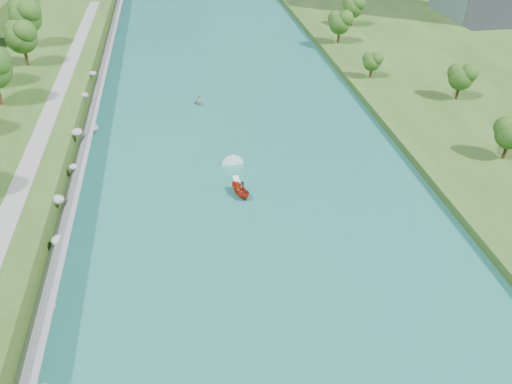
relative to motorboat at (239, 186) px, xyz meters
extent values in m
plane|color=#2D5119|center=(1.56, -14.94, -0.81)|extent=(260.00, 260.00, 0.00)
cube|color=#1A655C|center=(1.56, 5.06, -0.76)|extent=(55.00, 240.00, 0.10)
cube|color=slate|center=(-24.29, 5.06, 0.99)|extent=(3.54, 236.00, 4.05)
ellipsoid|color=gray|center=(-23.88, -20.57, 0.23)|extent=(1.19, 1.25, 0.87)
ellipsoid|color=gray|center=(-24.34, -10.25, 1.20)|extent=(1.85, 1.80, 1.23)
ellipsoid|color=gray|center=(-25.58, -2.20, 2.00)|extent=(1.81, 1.62, 1.28)
ellipsoid|color=gray|center=(-24.74, 6.91, 1.69)|extent=(1.23, 1.20, 0.88)
ellipsoid|color=gray|center=(-25.22, 16.59, 2.70)|extent=(1.78, 2.04, 1.15)
ellipsoid|color=gray|center=(-23.54, 22.26, 0.48)|extent=(1.75, 2.06, 1.28)
ellipsoid|color=gray|center=(-25.75, 32.47, 2.50)|extent=(1.36, 1.31, 1.04)
ellipsoid|color=gray|center=(-25.48, 44.04, 2.52)|extent=(1.56, 1.47, 0.91)
cube|color=gray|center=(-30.94, 5.06, 2.74)|extent=(3.00, 200.00, 0.10)
ellipsoid|color=#164612|center=(-39.81, 50.77, 8.46)|extent=(6.92, 6.92, 11.54)
ellipsoid|color=#164612|center=(-41.50, 64.26, 9.11)|extent=(7.70, 7.70, 12.84)
ellipsoid|color=#164612|center=(43.11, 0.03, 4.91)|extent=(5.07, 5.07, 8.45)
ellipsoid|color=#164612|center=(46.94, 22.92, 4.96)|extent=(5.13, 5.13, 8.55)
ellipsoid|color=#164612|center=(33.84, 36.40, 4.05)|extent=(4.04, 4.04, 6.73)
ellipsoid|color=#164612|center=(33.88, 60.27, 5.54)|extent=(5.82, 5.82, 9.70)
ellipsoid|color=#164612|center=(42.02, 74.07, 5.46)|extent=(5.73, 5.73, 9.54)
imported|color=#B4240E|center=(-0.02, -1.44, 0.10)|extent=(2.99, 4.52, 1.63)
imported|color=#66605B|center=(-0.42, -1.84, 0.49)|extent=(0.72, 0.58, 1.70)
imported|color=#66605B|center=(0.48, -0.94, 0.48)|extent=(1.00, 0.90, 1.70)
cube|color=white|center=(-0.02, 1.56, -0.68)|extent=(0.90, 5.00, 0.06)
imported|color=gray|center=(-3.82, 31.95, -0.45)|extent=(3.01, 3.13, 0.53)
imported|color=#66605B|center=(-3.82, 31.95, 0.26)|extent=(0.78, 0.59, 1.44)
camera|label=1|loc=(-7.54, -62.00, 41.97)|focal=35.00mm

